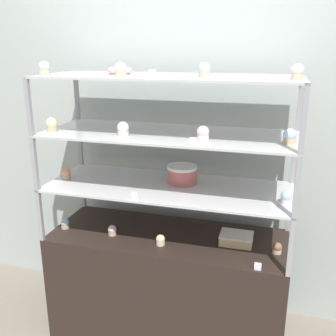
% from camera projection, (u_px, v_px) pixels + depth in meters
% --- Properties ---
extents(ground_plane, '(20.00, 20.00, 0.00)m').
position_uv_depth(ground_plane, '(168.00, 329.00, 2.60)').
color(ground_plane, gray).
extents(back_wall, '(8.00, 0.05, 2.60)m').
position_uv_depth(back_wall, '(185.00, 123.00, 2.60)').
color(back_wall, '#A8B2AD').
rests_on(back_wall, ground_plane).
extents(display_base, '(1.42, 0.55, 0.69)m').
position_uv_depth(display_base, '(168.00, 284.00, 2.49)').
color(display_base, black).
rests_on(display_base, ground_plane).
extents(display_riser_lower, '(1.42, 0.55, 0.32)m').
position_uv_depth(display_riser_lower, '(168.00, 189.00, 2.30)').
color(display_riser_lower, '#99999E').
rests_on(display_riser_lower, display_base).
extents(display_riser_middle, '(1.42, 0.55, 0.32)m').
position_uv_depth(display_riser_middle, '(168.00, 136.00, 2.21)').
color(display_riser_middle, '#99999E').
rests_on(display_riser_middle, display_riser_lower).
extents(display_riser_upper, '(1.42, 0.55, 0.32)m').
position_uv_depth(display_riser_upper, '(168.00, 79.00, 2.12)').
color(display_riser_upper, '#99999E').
rests_on(display_riser_upper, display_riser_middle).
extents(layer_cake_centerpiece, '(0.18, 0.18, 0.11)m').
position_uv_depth(layer_cake_centerpiece, '(182.00, 174.00, 2.34)').
color(layer_cake_centerpiece, '#C66660').
rests_on(layer_cake_centerpiece, display_riser_lower).
extents(sheet_cake_frosted, '(0.19, 0.14, 0.06)m').
position_uv_depth(sheet_cake_frosted, '(236.00, 239.00, 2.28)').
color(sheet_cake_frosted, '#DBBC84').
rests_on(sheet_cake_frosted, display_base).
extents(cupcake_0, '(0.05, 0.05, 0.06)m').
position_uv_depth(cupcake_0, '(65.00, 224.00, 2.47)').
color(cupcake_0, '#CCB28C').
rests_on(cupcake_0, display_base).
extents(cupcake_1, '(0.05, 0.05, 0.06)m').
position_uv_depth(cupcake_1, '(112.00, 230.00, 2.39)').
color(cupcake_1, '#CCB28C').
rests_on(cupcake_1, display_base).
extents(cupcake_2, '(0.05, 0.05, 0.06)m').
position_uv_depth(cupcake_2, '(160.00, 240.00, 2.26)').
color(cupcake_2, beige).
rests_on(cupcake_2, display_base).
extents(cupcake_3, '(0.05, 0.05, 0.06)m').
position_uv_depth(cupcake_3, '(277.00, 248.00, 2.17)').
color(cupcake_3, '#CCB28C').
rests_on(cupcake_3, display_base).
extents(price_tag_0, '(0.04, 0.00, 0.04)m').
position_uv_depth(price_tag_0, '(258.00, 267.00, 2.01)').
color(price_tag_0, white).
rests_on(price_tag_0, display_base).
extents(cupcake_4, '(0.06, 0.06, 0.07)m').
position_uv_depth(cupcake_4, '(66.00, 174.00, 2.42)').
color(cupcake_4, '#CCB28C').
rests_on(cupcake_4, display_riser_lower).
extents(cupcake_5, '(0.06, 0.06, 0.07)m').
position_uv_depth(cupcake_5, '(286.00, 197.00, 2.04)').
color(cupcake_5, white).
rests_on(cupcake_5, display_riser_lower).
extents(price_tag_1, '(0.04, 0.00, 0.04)m').
position_uv_depth(price_tag_1, '(134.00, 196.00, 2.09)').
color(price_tag_1, white).
rests_on(price_tag_1, display_riser_lower).
extents(cupcake_6, '(0.06, 0.06, 0.08)m').
position_uv_depth(cupcake_6, '(52.00, 125.00, 2.24)').
color(cupcake_6, '#CCB28C').
rests_on(cupcake_6, display_riser_middle).
extents(cupcake_7, '(0.06, 0.06, 0.08)m').
position_uv_depth(cupcake_7, '(123.00, 129.00, 2.12)').
color(cupcake_7, beige).
rests_on(cupcake_7, display_riser_middle).
extents(cupcake_8, '(0.06, 0.06, 0.08)m').
position_uv_depth(cupcake_8, '(203.00, 134.00, 2.01)').
color(cupcake_8, white).
rests_on(cupcake_8, display_riser_middle).
extents(cupcake_9, '(0.06, 0.06, 0.08)m').
position_uv_depth(cupcake_9, '(289.00, 137.00, 1.95)').
color(cupcake_9, '#CCB28C').
rests_on(cupcake_9, display_riser_middle).
extents(price_tag_2, '(0.04, 0.00, 0.04)m').
position_uv_depth(price_tag_2, '(193.00, 142.00, 1.91)').
color(price_tag_2, white).
rests_on(price_tag_2, display_riser_middle).
extents(cupcake_10, '(0.06, 0.06, 0.07)m').
position_uv_depth(cupcake_10, '(44.00, 68.00, 2.14)').
color(cupcake_10, '#CCB28C').
rests_on(cupcake_10, display_riser_upper).
extents(cupcake_11, '(0.06, 0.06, 0.07)m').
position_uv_depth(cupcake_11, '(120.00, 70.00, 2.02)').
color(cupcake_11, '#CCB28C').
rests_on(cupcake_11, display_riser_upper).
extents(cupcake_12, '(0.06, 0.06, 0.07)m').
position_uv_depth(cupcake_12, '(204.00, 70.00, 2.01)').
color(cupcake_12, '#CCB28C').
rests_on(cupcake_12, display_riser_upper).
extents(cupcake_13, '(0.06, 0.06, 0.07)m').
position_uv_depth(cupcake_13, '(297.00, 72.00, 1.84)').
color(cupcake_13, '#CCB28C').
rests_on(cupcake_13, display_riser_upper).
extents(price_tag_3, '(0.04, 0.00, 0.04)m').
position_uv_depth(price_tag_3, '(152.00, 74.00, 1.87)').
color(price_tag_3, white).
rests_on(price_tag_3, display_riser_upper).
extents(donut_glazed, '(0.14, 0.14, 0.04)m').
position_uv_depth(donut_glazed, '(120.00, 70.00, 2.25)').
color(donut_glazed, '#EFB2BC').
rests_on(donut_glazed, display_riser_upper).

